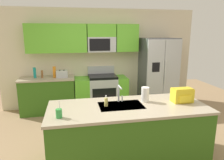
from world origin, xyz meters
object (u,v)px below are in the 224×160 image
at_px(bottle_teal, 35,73).
at_px(sink_faucet, 119,92).
at_px(range_oven, 101,92).
at_px(bottle_orange, 54,72).
at_px(backpack, 182,95).
at_px(drink_cup_green, 59,113).
at_px(pepper_mill, 42,74).
at_px(paper_towel_roll, 145,94).
at_px(soap_dispenser, 106,102).
at_px(toaster, 62,74).
at_px(refrigerator, 158,73).

height_order(bottle_teal, sink_faucet, sink_faucet).
xyz_separation_m(range_oven, bottle_orange, (-1.16, -0.04, 0.60)).
bearing_deg(bottle_orange, range_oven, 1.92).
bearing_deg(bottle_orange, backpack, -46.62).
distance_m(range_oven, drink_cup_green, 2.80).
xyz_separation_m(bottle_orange, bottle_teal, (-0.48, 0.07, -0.01)).
xyz_separation_m(pepper_mill, paper_towel_roll, (1.87, -2.19, 0.03)).
bearing_deg(bottle_orange, drink_cup_green, -84.69).
relative_size(soap_dispenser, paper_towel_roll, 0.71).
distance_m(toaster, drink_cup_green, 2.54).
bearing_deg(toaster, range_oven, 3.06).
distance_m(pepper_mill, paper_towel_roll, 2.88).
distance_m(toaster, bottle_orange, 0.19).
height_order(toaster, drink_cup_green, drink_cup_green).
xyz_separation_m(bottle_orange, drink_cup_green, (0.24, -2.56, -0.08)).
height_order(toaster, soap_dispenser, toaster).
relative_size(paper_towel_roll, backpack, 0.75).
bearing_deg(pepper_mill, drink_cup_green, -78.30).
distance_m(drink_cup_green, backpack, 1.94).
xyz_separation_m(sink_faucet, soap_dispenser, (-0.24, -0.13, -0.10)).
relative_size(pepper_mill, bottle_orange, 0.68).
height_order(pepper_mill, soap_dispenser, pepper_mill).
relative_size(soap_dispenser, backpack, 0.53).
bearing_deg(soap_dispenser, refrigerator, 50.95).
relative_size(bottle_orange, paper_towel_roll, 1.16).
bearing_deg(backpack, sink_faucet, 170.33).
height_order(toaster, bottle_orange, bottle_orange).
height_order(toaster, backpack, backpack).
relative_size(toaster, backpack, 0.88).
height_order(refrigerator, paper_towel_roll, refrigerator).
distance_m(refrigerator, pepper_mill, 3.01).
bearing_deg(soap_dispenser, pepper_mill, 118.12).
bearing_deg(drink_cup_green, pepper_mill, 101.70).
relative_size(sink_faucet, drink_cup_green, 1.17).
height_order(toaster, paper_towel_roll, paper_towel_roll).
height_order(toaster, bottle_teal, bottle_teal).
bearing_deg(paper_towel_roll, drink_cup_green, -163.21).
xyz_separation_m(sink_faucet, drink_cup_green, (-0.92, -0.45, -0.11)).
height_order(sink_faucet, paper_towel_roll, sink_faucet).
distance_m(sink_faucet, drink_cup_green, 1.03).
distance_m(range_oven, bottle_orange, 1.31).
distance_m(toaster, bottle_teal, 0.66).
height_order(bottle_orange, soap_dispenser, bottle_orange).
distance_m(drink_cup_green, soap_dispenser, 0.75).
distance_m(bottle_teal, paper_towel_roll, 3.02).
bearing_deg(paper_towel_roll, toaster, 123.05).
xyz_separation_m(toaster, bottle_orange, (-0.18, 0.01, 0.05)).
xyz_separation_m(bottle_teal, paper_towel_roll, (2.05, -2.22, -0.01)).
bearing_deg(sink_faucet, refrigerator, 53.20).
height_order(toaster, sink_faucet, sink_faucet).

